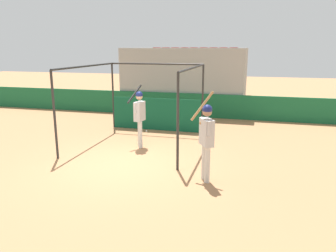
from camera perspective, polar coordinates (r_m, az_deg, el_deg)
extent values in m
plane|color=#A8754C|center=(9.23, -8.18, -6.72)|extent=(60.00, 60.00, 0.00)
cube|color=#196038|center=(15.48, 1.78, 3.76)|extent=(24.00, 0.12, 1.10)
cube|color=#9E9E99|center=(17.34, 3.38, 8.21)|extent=(5.95, 4.00, 3.15)
cube|color=maroon|center=(16.46, -5.36, 6.39)|extent=(0.45, 0.40, 0.10)
cube|color=maroon|center=(16.60, -5.16, 7.26)|extent=(0.45, 0.06, 0.40)
cube|color=maroon|center=(16.27, -3.53, 6.35)|extent=(0.45, 0.40, 0.10)
cube|color=maroon|center=(16.42, -3.34, 7.22)|extent=(0.45, 0.06, 0.40)
cube|color=maroon|center=(16.11, -1.66, 6.29)|extent=(0.45, 0.40, 0.10)
cube|color=maroon|center=(16.25, -1.49, 7.18)|extent=(0.45, 0.06, 0.40)
cube|color=maroon|center=(15.96, 0.24, 6.23)|extent=(0.45, 0.40, 0.10)
cube|color=maroon|center=(16.11, 0.40, 7.12)|extent=(0.45, 0.06, 0.40)
cube|color=maroon|center=(15.83, 2.18, 6.16)|extent=(0.45, 0.40, 0.10)
cube|color=maroon|center=(15.98, 2.33, 7.06)|extent=(0.45, 0.06, 0.40)
cube|color=maroon|center=(15.72, 4.14, 6.08)|extent=(0.45, 0.40, 0.10)
cube|color=maroon|center=(15.87, 4.28, 6.99)|extent=(0.45, 0.06, 0.40)
cube|color=maroon|center=(15.63, 6.13, 6.00)|extent=(0.45, 0.40, 0.10)
cube|color=maroon|center=(15.78, 6.26, 6.91)|extent=(0.45, 0.06, 0.40)
cube|color=maroon|center=(15.55, 8.14, 5.90)|extent=(0.45, 0.40, 0.10)
cube|color=maroon|center=(15.70, 8.25, 6.82)|extent=(0.45, 0.06, 0.40)
cube|color=maroon|center=(15.50, 10.17, 5.80)|extent=(0.45, 0.40, 0.10)
cube|color=maroon|center=(15.65, 10.26, 6.72)|extent=(0.45, 0.06, 0.40)
cube|color=maroon|center=(17.16, -4.46, 8.05)|extent=(0.45, 0.40, 0.10)
cube|color=maroon|center=(17.31, -4.27, 8.86)|extent=(0.45, 0.06, 0.40)
cube|color=maroon|center=(16.99, -2.69, 8.02)|extent=(0.45, 0.40, 0.10)
cube|color=maroon|center=(17.14, -2.52, 8.84)|extent=(0.45, 0.06, 0.40)
cube|color=maroon|center=(16.83, -0.89, 7.98)|extent=(0.45, 0.40, 0.10)
cube|color=maroon|center=(16.98, -0.72, 8.81)|extent=(0.45, 0.06, 0.40)
cube|color=maroon|center=(16.69, 0.95, 7.93)|extent=(0.45, 0.40, 0.10)
cube|color=maroon|center=(16.84, 1.10, 8.77)|extent=(0.45, 0.06, 0.40)
cube|color=maroon|center=(16.56, 2.81, 7.87)|extent=(0.45, 0.40, 0.10)
cube|color=maroon|center=(16.72, 2.95, 8.72)|extent=(0.45, 0.06, 0.40)
cube|color=maroon|center=(16.46, 4.70, 7.81)|extent=(0.45, 0.40, 0.10)
cube|color=maroon|center=(16.61, 4.83, 8.66)|extent=(0.45, 0.06, 0.40)
cube|color=maroon|center=(16.37, 6.61, 7.73)|extent=(0.45, 0.40, 0.10)
cube|color=maroon|center=(16.53, 6.72, 8.59)|extent=(0.45, 0.06, 0.40)
cube|color=maroon|center=(16.30, 8.54, 7.65)|extent=(0.45, 0.40, 0.10)
cube|color=maroon|center=(16.46, 8.64, 8.51)|extent=(0.45, 0.06, 0.40)
cube|color=maroon|center=(16.25, 10.48, 7.56)|extent=(0.45, 0.40, 0.10)
cube|color=maroon|center=(16.40, 10.57, 8.42)|extent=(0.45, 0.06, 0.40)
cube|color=maroon|center=(17.88, -3.62, 9.57)|extent=(0.45, 0.40, 0.10)
cube|color=maroon|center=(18.04, -3.45, 10.33)|extent=(0.45, 0.06, 0.40)
cube|color=maroon|center=(17.72, -1.91, 9.55)|extent=(0.45, 0.40, 0.10)
cube|color=maroon|center=(17.87, -1.75, 10.32)|extent=(0.45, 0.06, 0.40)
cube|color=maroon|center=(17.56, -0.17, 9.52)|extent=(0.45, 0.40, 0.10)
cube|color=maroon|center=(17.72, -0.02, 10.30)|extent=(0.45, 0.06, 0.40)
cube|color=maroon|center=(17.43, 1.60, 9.48)|extent=(0.45, 0.40, 0.10)
cube|color=maroon|center=(17.59, 1.74, 10.27)|extent=(0.45, 0.06, 0.40)
cube|color=maroon|center=(17.31, 3.39, 9.44)|extent=(0.45, 0.40, 0.10)
cube|color=maroon|center=(17.47, 3.52, 10.23)|extent=(0.45, 0.06, 0.40)
cube|color=maroon|center=(17.21, 5.21, 9.38)|extent=(0.45, 0.40, 0.10)
cube|color=maroon|center=(17.37, 5.33, 10.18)|extent=(0.45, 0.06, 0.40)
cube|color=maroon|center=(17.12, 7.05, 9.32)|extent=(0.45, 0.40, 0.10)
cube|color=maroon|center=(17.29, 7.16, 10.12)|extent=(0.45, 0.06, 0.40)
cube|color=maroon|center=(17.06, 8.90, 9.24)|extent=(0.45, 0.40, 0.10)
cube|color=maroon|center=(17.22, 9.00, 10.05)|extent=(0.45, 0.06, 0.40)
cube|color=maroon|center=(17.01, 10.77, 9.16)|extent=(0.45, 0.40, 0.10)
cube|color=maroon|center=(17.17, 10.85, 9.96)|extent=(0.45, 0.06, 0.40)
cube|color=maroon|center=(18.62, -2.85, 10.96)|extent=(0.45, 0.40, 0.10)
cube|color=maroon|center=(18.78, -2.69, 11.69)|extent=(0.45, 0.06, 0.40)
cube|color=maroon|center=(18.46, -1.19, 10.96)|extent=(0.45, 0.40, 0.10)
cube|color=maroon|center=(18.62, -1.04, 11.69)|extent=(0.45, 0.06, 0.40)
cube|color=maroon|center=(18.31, 0.49, 10.94)|extent=(0.45, 0.40, 0.10)
cube|color=maroon|center=(18.48, 0.64, 11.67)|extent=(0.45, 0.06, 0.40)
cube|color=maroon|center=(18.18, 2.20, 10.91)|extent=(0.45, 0.40, 0.10)
cube|color=maroon|center=(18.35, 2.33, 11.65)|extent=(0.45, 0.06, 0.40)
cube|color=maroon|center=(18.07, 3.93, 10.87)|extent=(0.45, 0.40, 0.10)
cube|color=maroon|center=(18.24, 4.06, 11.62)|extent=(0.45, 0.06, 0.40)
cube|color=maroon|center=(17.97, 5.68, 10.82)|extent=(0.45, 0.40, 0.10)
cube|color=maroon|center=(18.14, 5.80, 11.57)|extent=(0.45, 0.06, 0.40)
cube|color=maroon|center=(17.89, 7.45, 10.77)|extent=(0.45, 0.40, 0.10)
cube|color=maroon|center=(18.06, 7.55, 11.52)|extent=(0.45, 0.06, 0.40)
cube|color=maroon|center=(17.83, 9.23, 10.70)|extent=(0.45, 0.40, 0.10)
cube|color=maroon|center=(18.00, 9.32, 11.45)|extent=(0.45, 0.06, 0.40)
cube|color=maroon|center=(17.78, 11.03, 10.62)|extent=(0.45, 0.40, 0.10)
cube|color=maroon|center=(17.95, 11.10, 11.37)|extent=(0.45, 0.06, 0.40)
cube|color=maroon|center=(19.37, -2.13, 12.25)|extent=(0.45, 0.40, 0.10)
cube|color=maroon|center=(19.54, -1.97, 12.94)|extent=(0.45, 0.06, 0.40)
cube|color=maroon|center=(19.21, -0.52, 12.25)|extent=(0.45, 0.40, 0.10)
cube|color=maroon|center=(19.38, -0.38, 12.94)|extent=(0.45, 0.06, 0.40)
cube|color=maroon|center=(19.08, 1.11, 12.24)|extent=(0.45, 0.40, 0.10)
cube|color=maroon|center=(19.25, 1.24, 12.94)|extent=(0.45, 0.06, 0.40)
cube|color=maroon|center=(18.95, 2.76, 12.22)|extent=(0.45, 0.40, 0.10)
cube|color=maroon|center=(19.12, 2.89, 12.92)|extent=(0.45, 0.06, 0.40)
cube|color=maroon|center=(18.84, 4.43, 12.19)|extent=(0.45, 0.40, 0.10)
cube|color=maroon|center=(19.02, 4.55, 12.89)|extent=(0.45, 0.06, 0.40)
cube|color=maroon|center=(18.75, 6.12, 12.15)|extent=(0.45, 0.40, 0.10)
cube|color=maroon|center=(18.92, 6.23, 12.85)|extent=(0.45, 0.06, 0.40)
cube|color=maroon|center=(18.67, 7.83, 12.09)|extent=(0.45, 0.40, 0.10)
cube|color=maroon|center=(18.85, 7.92, 12.80)|extent=(0.45, 0.06, 0.40)
cube|color=maroon|center=(18.61, 9.54, 12.03)|extent=(0.45, 0.40, 0.10)
cube|color=maroon|center=(18.78, 9.63, 12.74)|extent=(0.45, 0.06, 0.40)
cube|color=maroon|center=(18.56, 11.27, 11.96)|extent=(0.45, 0.40, 0.10)
cube|color=maroon|center=(18.74, 11.34, 12.67)|extent=(0.45, 0.06, 0.40)
cylinder|color=#282828|center=(9.87, -19.17, 1.74)|extent=(0.07, 0.07, 2.57)
cylinder|color=#282828|center=(8.42, 1.71, 0.55)|extent=(0.07, 0.07, 2.57)
cylinder|color=#282828|center=(13.34, -9.54, 5.19)|extent=(0.07, 0.07, 2.57)
cylinder|color=#282828|center=(12.30, 6.04, 4.61)|extent=(0.07, 0.07, 2.57)
cylinder|color=#282828|center=(11.42, -14.00, 10.09)|extent=(0.06, 4.02, 0.06)
cylinder|color=#282828|center=(10.19, 4.41, 10.08)|extent=(0.06, 4.02, 0.06)
cylinder|color=#282828|center=(12.57, -2.12, 10.75)|extent=(3.61, 0.06, 0.06)
cube|color=#0F5133|center=(12.80, -2.07, 2.06)|extent=(3.54, 0.03, 1.26)
cylinder|color=silver|center=(10.58, -4.84, -1.51)|extent=(0.14, 0.14, 0.87)
cylinder|color=silver|center=(10.80, -4.95, -1.20)|extent=(0.14, 0.14, 0.87)
cube|color=#B7B7B7|center=(10.52, -4.98, 2.57)|extent=(0.27, 0.45, 0.62)
sphere|color=tan|center=(10.44, -5.03, 5.15)|extent=(0.22, 0.22, 0.22)
sphere|color=navy|center=(10.43, -5.04, 5.42)|extent=(0.23, 0.23, 0.23)
cylinder|color=#B7B7B7|center=(10.32, -5.76, 3.12)|extent=(0.08, 0.08, 0.34)
cylinder|color=#B7B7B7|center=(10.71, -4.64, 3.53)|extent=(0.08, 0.08, 0.34)
cylinder|color=black|center=(10.80, -5.86, 5.58)|extent=(0.28, 0.74, 0.55)
sphere|color=black|center=(10.62, -4.29, 4.11)|extent=(0.08, 0.08, 0.08)
cylinder|color=silver|center=(7.91, 6.86, -6.69)|extent=(0.18, 0.18, 0.90)
cylinder|color=silver|center=(8.09, 6.33, -6.20)|extent=(0.18, 0.18, 0.90)
cube|color=#B7B7B7|center=(7.77, 6.74, -1.08)|extent=(0.42, 0.51, 0.64)
sphere|color=#A37556|center=(7.67, 6.84, 2.49)|extent=(0.23, 0.23, 0.23)
sphere|color=navy|center=(7.66, 6.85, 2.86)|extent=(0.24, 0.24, 0.24)
cylinder|color=#B7B7B7|center=(7.50, 7.15, -0.49)|extent=(0.10, 0.10, 0.35)
cylinder|color=#B7B7B7|center=(7.95, 5.87, 0.34)|extent=(0.10, 0.10, 0.35)
cylinder|color=#AD7F4C|center=(7.99, 5.96, 3.46)|extent=(0.56, 0.10, 0.75)
sphere|color=#AD7F4C|center=(7.82, 5.73, 0.54)|extent=(0.08, 0.08, 0.08)
sphere|color=white|center=(12.63, -3.78, -0.88)|extent=(0.07, 0.07, 0.07)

